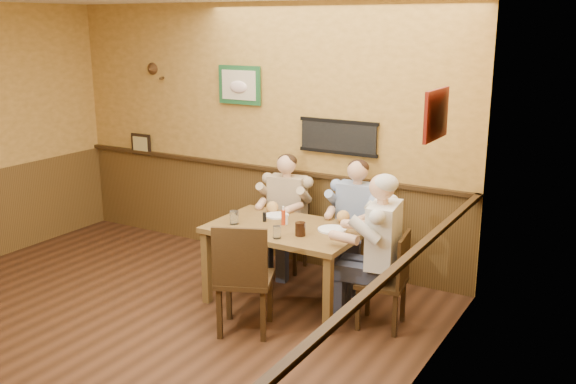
{
  "coord_description": "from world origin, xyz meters",
  "views": [
    {
      "loc": [
        3.84,
        -3.39,
        2.58
      ],
      "look_at": [
        1.01,
        1.44,
        1.1
      ],
      "focal_mm": 40.0,
      "sensor_mm": 36.0,
      "label": 1
    }
  ],
  "objects_px": {
    "chair_back_right": "(356,245)",
    "water_glass_left": "(234,218)",
    "chair_near_side": "(245,276)",
    "water_glass_mid": "(277,232)",
    "cola_tumbler": "(300,229)",
    "salt_shaker": "(286,219)",
    "pepper_shaker": "(265,217)",
    "diner_white_elder": "(383,260)",
    "dining_table": "(286,236)",
    "diner_tan_shirt": "(287,219)",
    "chair_right_end": "(382,280)",
    "diner_blue_polo": "(357,228)",
    "chair_back_left": "(287,234)",
    "hot_sauce_bottle": "(283,216)"
  },
  "relations": [
    {
      "from": "diner_white_elder",
      "to": "pepper_shaker",
      "type": "bearing_deg",
      "value": -100.6
    },
    {
      "from": "chair_near_side",
      "to": "salt_shaker",
      "type": "distance_m",
      "value": 0.8
    },
    {
      "from": "dining_table",
      "to": "chair_back_right",
      "type": "height_order",
      "value": "chair_back_right"
    },
    {
      "from": "chair_back_right",
      "to": "pepper_shaker",
      "type": "height_order",
      "value": "pepper_shaker"
    },
    {
      "from": "water_glass_mid",
      "to": "salt_shaker",
      "type": "relative_size",
      "value": 1.18
    },
    {
      "from": "dining_table",
      "to": "water_glass_left",
      "type": "height_order",
      "value": "water_glass_left"
    },
    {
      "from": "pepper_shaker",
      "to": "chair_right_end",
      "type": "bearing_deg",
      "value": -2.44
    },
    {
      "from": "dining_table",
      "to": "diner_tan_shirt",
      "type": "relative_size",
      "value": 1.23
    },
    {
      "from": "chair_right_end",
      "to": "pepper_shaker",
      "type": "bearing_deg",
      "value": -100.6
    },
    {
      "from": "dining_table",
      "to": "cola_tumbler",
      "type": "xyz_separation_m",
      "value": [
        0.24,
        -0.16,
        0.15
      ]
    },
    {
      "from": "dining_table",
      "to": "water_glass_mid",
      "type": "height_order",
      "value": "water_glass_mid"
    },
    {
      "from": "water_glass_left",
      "to": "pepper_shaker",
      "type": "bearing_deg",
      "value": 45.61
    },
    {
      "from": "water_glass_mid",
      "to": "salt_shaker",
      "type": "xyz_separation_m",
      "value": [
        -0.14,
        0.39,
        -0.01
      ]
    },
    {
      "from": "diner_blue_polo",
      "to": "dining_table",
      "type": "bearing_deg",
      "value": -119.93
    },
    {
      "from": "diner_white_elder",
      "to": "water_glass_mid",
      "type": "relative_size",
      "value": 11.1
    },
    {
      "from": "dining_table",
      "to": "chair_back_left",
      "type": "height_order",
      "value": "chair_back_left"
    },
    {
      "from": "chair_near_side",
      "to": "chair_right_end",
      "type": "bearing_deg",
      "value": -169.28
    },
    {
      "from": "chair_near_side",
      "to": "water_glass_left",
      "type": "distance_m",
      "value": 0.75
    },
    {
      "from": "chair_near_side",
      "to": "pepper_shaker",
      "type": "bearing_deg",
      "value": -93.9
    },
    {
      "from": "diner_blue_polo",
      "to": "salt_shaker",
      "type": "relative_size",
      "value": 12.32
    },
    {
      "from": "diner_white_elder",
      "to": "chair_back_right",
      "type": "bearing_deg",
      "value": -151.05
    },
    {
      "from": "chair_back_left",
      "to": "chair_back_right",
      "type": "bearing_deg",
      "value": -4.27
    },
    {
      "from": "dining_table",
      "to": "diner_tan_shirt",
      "type": "bearing_deg",
      "value": 119.53
    },
    {
      "from": "chair_right_end",
      "to": "diner_tan_shirt",
      "type": "height_order",
      "value": "diner_tan_shirt"
    },
    {
      "from": "chair_near_side",
      "to": "water_glass_left",
      "type": "height_order",
      "value": "chair_near_side"
    },
    {
      "from": "dining_table",
      "to": "chair_back_left",
      "type": "xyz_separation_m",
      "value": [
        -0.41,
        0.73,
        -0.26
      ]
    },
    {
      "from": "chair_near_side",
      "to": "salt_shaker",
      "type": "relative_size",
      "value": 10.61
    },
    {
      "from": "dining_table",
      "to": "chair_near_side",
      "type": "distance_m",
      "value": 0.7
    },
    {
      "from": "diner_white_elder",
      "to": "water_glass_left",
      "type": "height_order",
      "value": "diner_white_elder"
    },
    {
      "from": "water_glass_mid",
      "to": "cola_tumbler",
      "type": "relative_size",
      "value": 0.91
    },
    {
      "from": "chair_back_right",
      "to": "water_glass_mid",
      "type": "distance_m",
      "value": 1.2
    },
    {
      "from": "water_glass_mid",
      "to": "pepper_shaker",
      "type": "xyz_separation_m",
      "value": [
        -0.36,
        0.36,
        -0.01
      ]
    },
    {
      "from": "chair_back_right",
      "to": "hot_sauce_bottle",
      "type": "distance_m",
      "value": 0.95
    },
    {
      "from": "water_glass_mid",
      "to": "salt_shaker",
      "type": "height_order",
      "value": "water_glass_mid"
    },
    {
      "from": "chair_near_side",
      "to": "cola_tumbler",
      "type": "relative_size",
      "value": 8.13
    },
    {
      "from": "cola_tumbler",
      "to": "diner_tan_shirt",
      "type": "bearing_deg",
      "value": 126.3
    },
    {
      "from": "chair_right_end",
      "to": "diner_tan_shirt",
      "type": "distance_m",
      "value": 1.58
    },
    {
      "from": "dining_table",
      "to": "salt_shaker",
      "type": "bearing_deg",
      "value": 120.53
    },
    {
      "from": "chair_back_right",
      "to": "chair_back_left",
      "type": "bearing_deg",
      "value": 178.89
    },
    {
      "from": "cola_tumbler",
      "to": "hot_sauce_bottle",
      "type": "height_order",
      "value": "hot_sauce_bottle"
    },
    {
      "from": "water_glass_mid",
      "to": "hot_sauce_bottle",
      "type": "distance_m",
      "value": 0.39
    },
    {
      "from": "water_glass_left",
      "to": "cola_tumbler",
      "type": "bearing_deg",
      "value": 1.26
    },
    {
      "from": "chair_right_end",
      "to": "cola_tumbler",
      "type": "height_order",
      "value": "cola_tumbler"
    },
    {
      "from": "chair_back_left",
      "to": "chair_near_side",
      "type": "height_order",
      "value": "chair_near_side"
    },
    {
      "from": "chair_right_end",
      "to": "diner_blue_polo",
      "type": "distance_m",
      "value": 1.0
    },
    {
      "from": "cola_tumbler",
      "to": "dining_table",
      "type": "bearing_deg",
      "value": 146.32
    },
    {
      "from": "chair_near_side",
      "to": "diner_white_elder",
      "type": "height_order",
      "value": "diner_white_elder"
    },
    {
      "from": "salt_shaker",
      "to": "diner_tan_shirt",
      "type": "bearing_deg",
      "value": 119.43
    },
    {
      "from": "dining_table",
      "to": "hot_sauce_bottle",
      "type": "relative_size",
      "value": 8.73
    },
    {
      "from": "chair_back_right",
      "to": "water_glass_left",
      "type": "relative_size",
      "value": 6.39
    }
  ]
}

